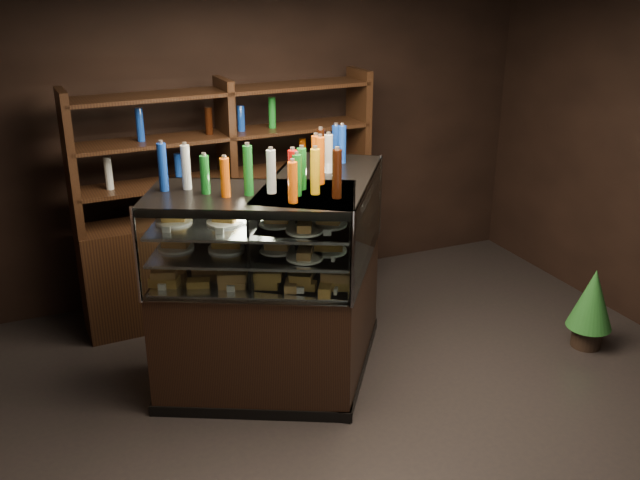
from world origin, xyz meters
The scene contains 7 objects.
ground centered at (0.00, 0.00, 0.00)m, with size 5.00×5.00×0.00m, color black.
room_shell centered at (0.00, 0.00, 1.94)m, with size 5.02×5.02×3.01m.
display_case centered at (-0.51, 0.75, 0.50)m, with size 1.99×1.51×1.49m.
food_display centered at (-0.51, 0.75, 1.12)m, with size 1.60×1.12×0.46m.
bottles_top centered at (-0.51, 0.75, 1.62)m, with size 1.43×0.98×0.30m.
potted_conifer centered at (1.83, 0.27, 0.43)m, with size 0.35×0.35×0.75m.
back_shelving centered at (-0.55, 2.05, 0.60)m, with size 2.52×0.53×2.00m.
Camera 1 is at (-2.08, -3.48, 2.86)m, focal length 40.00 mm.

